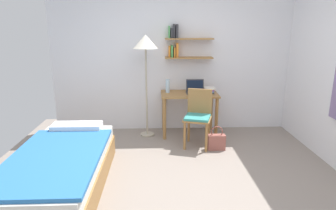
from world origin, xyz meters
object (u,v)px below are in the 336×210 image
object	(u,v)px
bed	(61,170)
desk_chair	(198,115)
standing_lamp	(146,47)
desk	(189,101)
laptop	(195,90)
book_stack	(209,90)
handbag	(217,141)
water_bottle	(168,86)

from	to	relation	value
bed	desk_chair	distance (m)	2.18
standing_lamp	desk	bearing A→B (deg)	3.03
desk_chair	laptop	bearing A→B (deg)	88.34
bed	standing_lamp	world-z (taller)	standing_lamp
standing_lamp	book_stack	distance (m)	1.30
desk	handbag	bearing A→B (deg)	-63.51
bed	water_bottle	size ratio (longest dim) A/B	8.66
desk	handbag	xyz separation A→B (m)	(0.35, -0.71, -0.46)
bed	water_bottle	xyz separation A→B (m)	(1.31, 1.84, 0.61)
water_bottle	bed	bearing A→B (deg)	-125.42
laptop	handbag	world-z (taller)	laptop
standing_lamp	water_bottle	distance (m)	0.76
desk	water_bottle	world-z (taller)	water_bottle
handbag	book_stack	bearing A→B (deg)	91.49
bed	desk	distance (m)	2.47
desk	handbag	world-z (taller)	desk
standing_lamp	handbag	distance (m)	1.89
desk_chair	laptop	xyz separation A→B (m)	(0.02, 0.54, 0.29)
water_bottle	desk_chair	bearing A→B (deg)	-51.81
bed	desk_chair	world-z (taller)	desk_chair
laptop	desk_chair	bearing A→B (deg)	-91.66
desk_chair	laptop	size ratio (longest dim) A/B	2.87
desk	laptop	world-z (taller)	laptop
bed	book_stack	xyz separation A→B (m)	(2.01, 1.78, 0.54)
laptop	water_bottle	xyz separation A→B (m)	(-0.47, 0.04, 0.06)
laptop	book_stack	size ratio (longest dim) A/B	1.33
bed	laptop	xyz separation A→B (m)	(1.78, 1.79, 0.55)
standing_lamp	handbag	world-z (taller)	standing_lamp
standing_lamp	bed	bearing A→B (deg)	-118.55
bed	desk_chair	xyz separation A→B (m)	(1.76, 1.25, 0.26)
desk_chair	handbag	world-z (taller)	desk_chair
desk_chair	standing_lamp	bearing A→B (deg)	149.66
bed	desk_chair	bearing A→B (deg)	35.44
bed	handbag	bearing A→B (deg)	27.64
standing_lamp	water_bottle	xyz separation A→B (m)	(0.36, 0.10, -0.67)
desk_chair	standing_lamp	size ratio (longest dim) A/B	0.52
bed	book_stack	world-z (taller)	book_stack
laptop	handbag	bearing A→B (deg)	-70.95
standing_lamp	water_bottle	size ratio (longest dim) A/B	7.29
water_bottle	laptop	bearing A→B (deg)	-5.29
bed	desk	bearing A→B (deg)	46.60
desk	desk_chair	world-z (taller)	desk_chair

